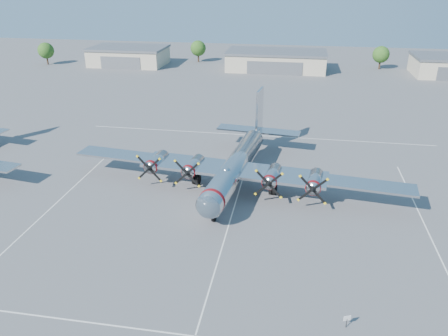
% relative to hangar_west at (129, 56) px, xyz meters
% --- Properties ---
extents(ground, '(260.00, 260.00, 0.00)m').
position_rel_hangar_west_xyz_m(ground, '(45.00, -81.96, -2.71)').
color(ground, '#545457').
rests_on(ground, ground).
extents(parking_lines, '(60.00, 50.08, 0.01)m').
position_rel_hangar_west_xyz_m(parking_lines, '(45.00, -83.71, -2.71)').
color(parking_lines, silver).
rests_on(parking_lines, ground).
extents(hangar_west, '(22.60, 14.60, 5.40)m').
position_rel_hangar_west_xyz_m(hangar_west, '(0.00, 0.00, 0.00)').
color(hangar_west, '#B7AD91').
rests_on(hangar_west, ground).
extents(hangar_center, '(28.60, 14.60, 5.40)m').
position_rel_hangar_west_xyz_m(hangar_center, '(45.00, -0.00, -0.00)').
color(hangar_center, '#B7AD91').
rests_on(hangar_center, ground).
extents(tree_far_west, '(4.80, 4.80, 6.64)m').
position_rel_hangar_west_xyz_m(tree_far_west, '(-25.00, -3.96, 1.51)').
color(tree_far_west, '#382619').
rests_on(tree_far_west, ground).
extents(tree_west, '(4.80, 4.80, 6.64)m').
position_rel_hangar_west_xyz_m(tree_west, '(20.00, 8.04, 1.51)').
color(tree_west, '#382619').
rests_on(tree_west, ground).
extents(tree_east, '(4.80, 4.80, 6.64)m').
position_rel_hangar_west_xyz_m(tree_east, '(75.00, 6.04, 1.51)').
color(tree_east, '#382619').
rests_on(tree_east, ground).
extents(main_bomber_b29, '(47.85, 35.60, 9.84)m').
position_rel_hangar_west_xyz_m(main_bomber_b29, '(44.45, -76.19, -2.71)').
color(main_bomber_b29, silver).
rests_on(main_bomber_b29, ground).
extents(info_placard, '(0.59, 0.28, 1.18)m').
position_rel_hangar_west_xyz_m(info_placard, '(56.83, -100.96, -1.88)').
color(info_placard, black).
rests_on(info_placard, ground).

